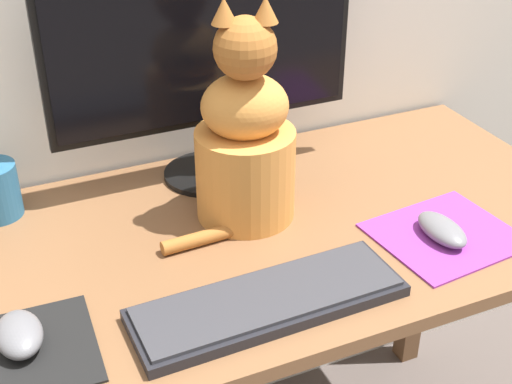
{
  "coord_description": "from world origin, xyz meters",
  "views": [
    {
      "loc": [
        -0.39,
        -0.92,
        1.42
      ],
      "look_at": [
        -0.02,
        -0.07,
        0.86
      ],
      "focal_mm": 50.0,
      "sensor_mm": 36.0,
      "label": 1
    }
  ],
  "objects_px": {
    "keyboard": "(268,301)",
    "computer_mouse_left": "(19,334)",
    "cat": "(245,141)",
    "monitor": "(204,56)",
    "computer_mouse_right": "(442,229)"
  },
  "relations": [
    {
      "from": "monitor",
      "to": "computer_mouse_right",
      "type": "distance_m",
      "value": 0.51
    },
    {
      "from": "keyboard",
      "to": "cat",
      "type": "xyz_separation_m",
      "value": [
        0.07,
        0.25,
        0.13
      ]
    },
    {
      "from": "computer_mouse_left",
      "to": "computer_mouse_right",
      "type": "bearing_deg",
      "value": -1.49
    },
    {
      "from": "computer_mouse_left",
      "to": "cat",
      "type": "bearing_deg",
      "value": 24.32
    },
    {
      "from": "keyboard",
      "to": "monitor",
      "type": "bearing_deg",
      "value": 80.64
    },
    {
      "from": "keyboard",
      "to": "computer_mouse_right",
      "type": "bearing_deg",
      "value": 6.0
    },
    {
      "from": "keyboard",
      "to": "computer_mouse_right",
      "type": "xyz_separation_m",
      "value": [
        0.34,
        0.04,
        0.01
      ]
    },
    {
      "from": "cat",
      "to": "monitor",
      "type": "bearing_deg",
      "value": 111.68
    },
    {
      "from": "computer_mouse_right",
      "to": "cat",
      "type": "height_order",
      "value": "cat"
    },
    {
      "from": "keyboard",
      "to": "computer_mouse_left",
      "type": "distance_m",
      "value": 0.35
    },
    {
      "from": "computer_mouse_right",
      "to": "monitor",
      "type": "bearing_deg",
      "value": 127.98
    },
    {
      "from": "monitor",
      "to": "cat",
      "type": "distance_m",
      "value": 0.18
    },
    {
      "from": "keyboard",
      "to": "computer_mouse_right",
      "type": "height_order",
      "value": "computer_mouse_right"
    },
    {
      "from": "monitor",
      "to": "cat",
      "type": "relative_size",
      "value": 1.47
    },
    {
      "from": "computer_mouse_left",
      "to": "keyboard",
      "type": "bearing_deg",
      "value": -10.07
    }
  ]
}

